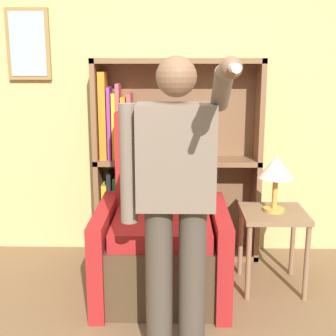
{
  "coord_description": "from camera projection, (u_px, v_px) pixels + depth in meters",
  "views": [
    {
      "loc": [
        0.02,
        -1.84,
        1.6
      ],
      "look_at": [
        -0.03,
        0.84,
        0.99
      ],
      "focal_mm": 50.0,
      "sensor_mm": 36.0,
      "label": 1
    }
  ],
  "objects": [
    {
      "name": "wall_back",
      "position": [
        174.0,
        86.0,
        3.82
      ],
      "size": [
        8.0,
        0.11,
        2.8
      ],
      "color": "tan",
      "rests_on": "ground_plane"
    },
    {
      "name": "side_table",
      "position": [
        273.0,
        224.0,
        3.3
      ],
      "size": [
        0.45,
        0.45,
        0.57
      ],
      "color": "#846647",
      "rests_on": "ground_plane"
    },
    {
      "name": "table_lamp",
      "position": [
        276.0,
        170.0,
        3.21
      ],
      "size": [
        0.24,
        0.24,
        0.4
      ],
      "color": "gold",
      "rests_on": "side_table"
    },
    {
      "name": "person_standing",
      "position": [
        176.0,
        193.0,
        2.44
      ],
      "size": [
        0.55,
        0.78,
        1.63
      ],
      "color": "#473D33",
      "rests_on": "ground_plane"
    },
    {
      "name": "armchair",
      "position": [
        162.0,
        239.0,
        3.27
      ],
      "size": [
        0.89,
        0.84,
        1.24
      ],
      "color": "#4C3823",
      "rests_on": "ground_plane"
    },
    {
      "name": "bookcase",
      "position": [
        157.0,
        166.0,
        3.81
      ],
      "size": [
        1.33,
        0.28,
        1.62
      ],
      "color": "brown",
      "rests_on": "ground_plane"
    }
  ]
}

